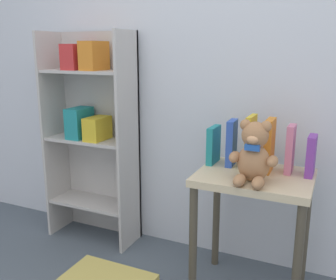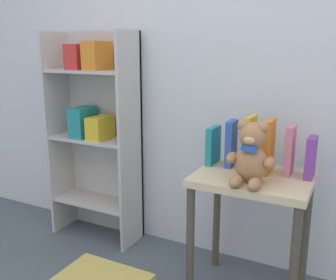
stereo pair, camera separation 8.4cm
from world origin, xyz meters
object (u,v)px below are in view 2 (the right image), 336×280
object	(u,v)px
book_standing_teal	(213,145)
book_standing_yellow	(250,143)
display_table	(252,199)
book_standing_purple	(311,158)
teddy_bear	(251,156)
book_standing_orange	(268,147)
book_standing_blue	(231,144)
bookshelf_side	(96,125)
book_standing_pink	(290,151)

from	to	relation	value
book_standing_teal	book_standing_yellow	world-z (taller)	book_standing_yellow
display_table	book_standing_purple	size ratio (longest dim) A/B	3.34
teddy_bear	book_standing_orange	xyz separation A→B (m)	(0.04, 0.18, 0.00)
book_standing_teal	book_standing_blue	xyz separation A→B (m)	(0.10, -0.00, 0.02)
bookshelf_side	display_table	size ratio (longest dim) A/B	2.07
book_standing_teal	book_standing_orange	distance (m)	0.29
display_table	book_standing_pink	distance (m)	0.30
teddy_bear	book_standing_orange	bearing A→B (deg)	78.89
teddy_bear	book_standing_yellow	world-z (taller)	teddy_bear
book_standing_blue	book_standing_purple	xyz separation A→B (m)	(0.39, -0.00, -0.02)
bookshelf_side	book_standing_blue	size ratio (longest dim) A/B	5.68
book_standing_teal	book_standing_yellow	distance (m)	0.20
book_standing_yellow	book_standing_blue	bearing A→B (deg)	179.89
book_standing_blue	book_standing_purple	bearing A→B (deg)	-3.11
display_table	book_standing_pink	world-z (taller)	book_standing_pink
book_standing_blue	book_standing_purple	world-z (taller)	book_standing_blue
display_table	book_standing_teal	world-z (taller)	book_standing_teal
book_standing_teal	book_standing_blue	distance (m)	0.10
teddy_bear	bookshelf_side	bearing A→B (deg)	163.69
display_table	book_standing_orange	world-z (taller)	book_standing_orange
book_standing_orange	book_standing_purple	distance (m)	0.20
book_standing_teal	teddy_bear	bearing A→B (deg)	-38.40
book_standing_teal	book_standing_blue	bearing A→B (deg)	0.34
book_standing_blue	book_standing_yellow	distance (m)	0.10
display_table	teddy_bear	distance (m)	0.28
book_standing_blue	book_standing_yellow	bearing A→B (deg)	-3.38
teddy_bear	book_standing_orange	distance (m)	0.19
book_standing_orange	book_standing_pink	bearing A→B (deg)	14.51
book_standing_purple	teddy_bear	bearing A→B (deg)	-137.31
book_standing_blue	book_standing_pink	world-z (taller)	book_standing_blue
book_standing_blue	book_standing_orange	bearing A→B (deg)	-9.84
book_standing_pink	book_standing_purple	bearing A→B (deg)	-2.37
bookshelf_side	book_standing_orange	bearing A→B (deg)	-7.03
book_standing_teal	book_standing_orange	xyz separation A→B (m)	(0.29, -0.03, 0.03)
display_table	book_standing_orange	distance (m)	0.27
book_standing_blue	book_standing_yellow	size ratio (longest dim) A/B	0.89
display_table	teddy_bear	world-z (taller)	teddy_bear
book_standing_teal	display_table	bearing A→B (deg)	-20.36
book_standing_purple	bookshelf_side	bearing A→B (deg)	175.96
bookshelf_side	book_standing_pink	size ratio (longest dim) A/B	5.72
teddy_bear	book_standing_teal	bearing A→B (deg)	140.53
book_standing_yellow	display_table	bearing A→B (deg)	-61.43
book_standing_yellow	book_standing_purple	world-z (taller)	book_standing_yellow
book_standing_blue	book_standing_orange	size ratio (longest dim) A/B	0.90
book_standing_yellow	book_standing_pink	xyz separation A→B (m)	(0.19, 0.00, -0.02)
book_standing_teal	book_standing_yellow	xyz separation A→B (m)	(0.19, -0.00, 0.04)
bookshelf_side	book_standing_pink	world-z (taller)	bookshelf_side
book_standing_yellow	book_standing_pink	distance (m)	0.19
book_standing_yellow	book_standing_pink	world-z (taller)	book_standing_yellow
bookshelf_side	book_standing_yellow	world-z (taller)	bookshelf_side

